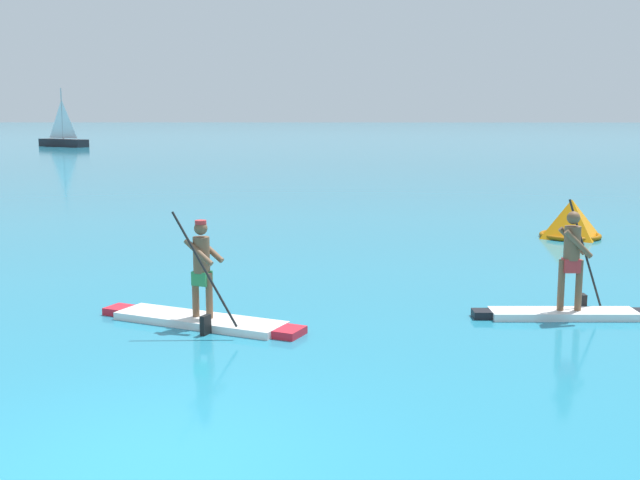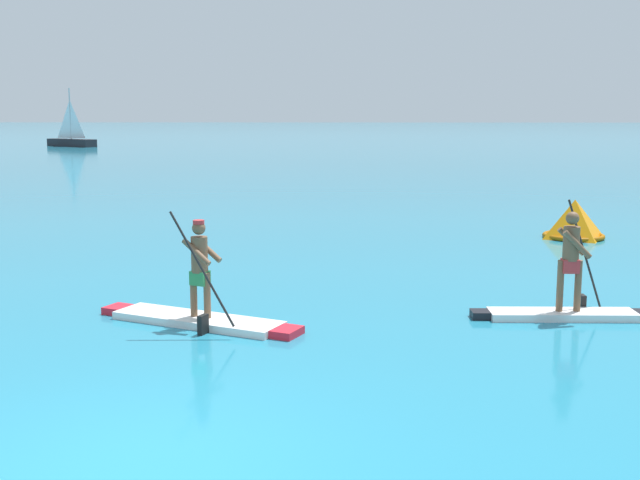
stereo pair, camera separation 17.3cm
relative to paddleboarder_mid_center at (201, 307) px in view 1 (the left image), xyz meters
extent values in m
plane|color=teal|center=(0.34, -5.08, -0.29)|extent=(440.00, 440.00, 0.00)
cube|color=white|center=(-0.03, 0.02, -0.23)|extent=(2.88, 1.80, 0.12)
cube|color=red|center=(1.43, -0.62, -0.23)|extent=(0.53, 0.60, 0.12)
cube|color=red|center=(-1.49, 0.67, -0.23)|extent=(0.50, 0.54, 0.12)
cylinder|color=brown|center=(0.14, -0.05, 0.19)|extent=(0.11, 0.11, 0.72)
cylinder|color=brown|center=(-0.09, 0.05, 0.19)|extent=(0.11, 0.11, 0.72)
cube|color=#338C4C|center=(0.02, 0.00, 0.46)|extent=(0.33, 0.31, 0.22)
cylinder|color=brown|center=(0.02, 0.00, 0.83)|extent=(0.26, 0.26, 0.56)
sphere|color=brown|center=(0.02, 0.00, 1.25)|extent=(0.21, 0.21, 0.21)
cylinder|color=red|center=(0.02, 0.00, 1.34)|extent=(0.18, 0.18, 0.06)
cylinder|color=brown|center=(0.13, 0.12, 0.90)|extent=(0.51, 0.31, 0.42)
cylinder|color=brown|center=(0.01, -0.16, 0.90)|extent=(0.51, 0.31, 0.42)
cylinder|color=black|center=(0.16, -0.56, 0.72)|extent=(1.04, 0.51, 1.67)
cube|color=black|center=(0.16, -0.56, -0.15)|extent=(0.15, 0.22, 0.32)
cube|color=white|center=(5.83, 0.54, -0.23)|extent=(2.37, 0.61, 0.12)
cube|color=black|center=(4.50, 0.52, -0.23)|extent=(0.30, 0.34, 0.12)
cylinder|color=brown|center=(6.06, 0.55, 0.25)|extent=(0.11, 0.11, 0.84)
cylinder|color=brown|center=(5.77, 0.54, 0.25)|extent=(0.11, 0.11, 0.84)
cube|color=red|center=(5.92, 0.55, 0.58)|extent=(0.26, 0.23, 0.22)
cylinder|color=brown|center=(5.92, 0.55, 0.94)|extent=(0.26, 0.26, 0.55)
sphere|color=brown|center=(5.92, 0.55, 1.35)|extent=(0.21, 0.21, 0.21)
cylinder|color=brown|center=(5.96, 0.70, 0.95)|extent=(0.48, 0.10, 0.47)
cylinder|color=brown|center=(5.97, 0.39, 0.95)|extent=(0.48, 0.10, 0.47)
cylinder|color=black|center=(6.26, 0.93, 0.70)|extent=(0.65, 0.05, 1.83)
cube|color=black|center=(6.26, 0.93, -0.15)|extent=(0.08, 0.20, 0.32)
pyramid|color=orange|center=(8.35, 8.89, 0.22)|extent=(1.71, 1.71, 1.02)
torus|color=#915407|center=(8.35, 8.89, -0.23)|extent=(1.60, 1.60, 0.12)
cube|color=black|center=(-23.39, 62.18, 0.06)|extent=(5.49, 4.28, 0.70)
cylinder|color=#B2B2B7|center=(-23.39, 62.18, 2.76)|extent=(0.12, 0.12, 4.70)
pyramid|color=white|center=(-23.39, 62.18, 2.28)|extent=(2.31, 1.29, 3.54)
camera|label=1|loc=(2.12, -12.14, 3.05)|focal=44.72mm
camera|label=2|loc=(2.29, -12.14, 3.05)|focal=44.72mm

